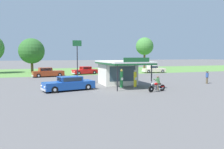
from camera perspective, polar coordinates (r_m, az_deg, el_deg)
ground_plane at (r=23.35m, az=1.31°, el=-3.97°), size 300.00×300.00×0.00m
grass_verge_strip at (r=52.38m, az=-10.10°, el=0.90°), size 120.00×24.00×0.01m
service_station_kiosk at (r=27.42m, az=1.72°, el=0.98°), size 4.79×7.72×3.40m
gas_pump_nearside at (r=24.31m, az=2.47°, el=-1.32°), size 0.44×0.44×2.11m
gas_pump_offside at (r=24.96m, az=6.00°, el=-1.24°), size 0.44×0.44×2.05m
motorcycle_with_rider at (r=22.64m, az=11.62°, el=-2.68°), size 2.19×0.85×1.58m
featured_classic_sedan at (r=23.28m, az=-11.04°, el=-2.40°), size 5.62×2.95×1.45m
parked_car_back_row_left at (r=41.60m, az=1.32°, el=0.87°), size 5.63×2.32×1.43m
parked_car_back_row_centre_right at (r=43.01m, az=-7.00°, el=0.97°), size 5.21×2.87×1.49m
parked_car_back_row_far_left at (r=39.09m, az=-16.28°, el=0.47°), size 5.50×2.62×1.57m
parked_car_second_row_spare at (r=47.44m, az=10.70°, el=1.30°), size 5.01×2.08×1.52m
bystander_standing_back_lot at (r=36.65m, az=-1.62°, el=0.58°), size 0.34×0.34×1.59m
bystander_chatting_near_pumps at (r=30.89m, az=23.35°, el=-0.60°), size 0.35×0.35×1.60m
tree_oak_right at (r=49.54m, az=-20.05°, el=5.71°), size 5.32×5.32×7.23m
tree_oak_left at (r=60.03m, az=8.42°, el=7.20°), size 4.68×4.68×8.43m
roadside_pole_sign at (r=27.79m, az=-8.98°, el=5.01°), size 1.10×0.12×5.48m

